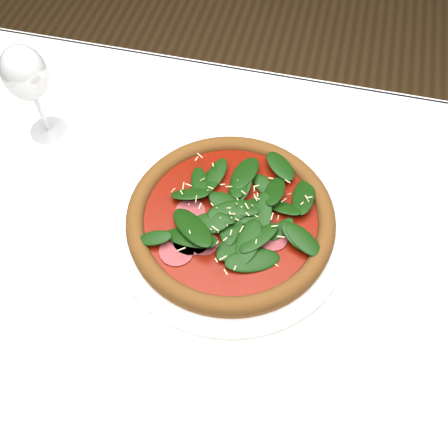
# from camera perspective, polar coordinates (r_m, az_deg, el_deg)

# --- Properties ---
(ground) EXTENTS (6.00, 6.00, 0.00)m
(ground) POSITION_cam_1_polar(r_m,az_deg,el_deg) (1.48, -1.46, -16.73)
(ground) COLOR brown
(ground) RESTS_ON ground
(dining_table) EXTENTS (1.21, 0.81, 0.75)m
(dining_table) POSITION_cam_1_polar(r_m,az_deg,el_deg) (0.87, -2.38, -5.06)
(dining_table) COLOR white
(dining_table) RESTS_ON ground
(plate) EXTENTS (0.38, 0.38, 0.02)m
(plate) POSITION_cam_1_polar(r_m,az_deg,el_deg) (0.79, 0.75, 0.05)
(plate) COLOR white
(plate) RESTS_ON dining_table
(pizza) EXTENTS (0.33, 0.33, 0.04)m
(pizza) POSITION_cam_1_polar(r_m,az_deg,el_deg) (0.77, 0.77, 0.92)
(pizza) COLOR #945723
(pizza) RESTS_ON plate
(wine_glass) EXTENTS (0.07, 0.07, 0.18)m
(wine_glass) POSITION_cam_1_polar(r_m,az_deg,el_deg) (0.89, -21.72, 15.48)
(wine_glass) COLOR silver
(wine_glass) RESTS_ON dining_table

